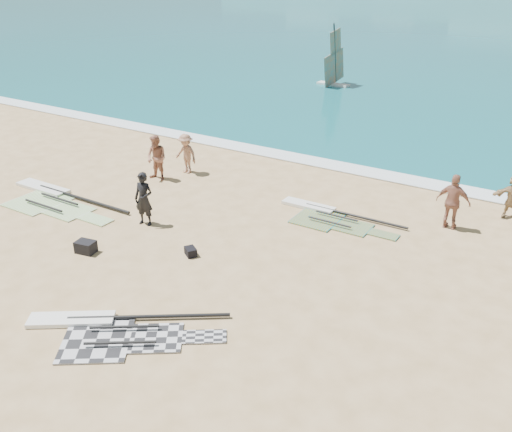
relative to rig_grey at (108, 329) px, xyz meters
The scene contains 12 objects.
ground 2.19m from the rig_grey, 104.37° to the left, with size 300.00×300.00×0.00m, color tan.
surf_line 14.43m from the rig_grey, 92.16° to the left, with size 300.00×1.20×0.04m, color white.
rig_grey is the anchor object (origin of this frame).
rig_green 9.54m from the rig_grey, 147.93° to the left, with size 6.08×2.40×0.20m.
rig_orange 9.44m from the rig_grey, 79.33° to the left, with size 4.91×1.92×0.19m.
gear_bag_near 4.55m from the rig_grey, 143.87° to the left, with size 0.61×0.45×0.39m, color black.
gear_bag_far 4.36m from the rig_grey, 98.98° to the left, with size 0.44×0.31×0.26m, color black.
person_wetsuit 6.40m from the rig_grey, 123.20° to the left, with size 0.71×0.46×1.94m, color black.
beachgoer_left 10.78m from the rig_grey, 123.99° to the left, with size 0.94×0.73×1.93m, color #9B634C.
beachgoer_mid 11.62m from the rig_grey, 118.24° to the left, with size 1.13×0.65×1.75m, color #9D6E54.
beachgoer_back 12.22m from the rig_grey, 61.49° to the left, with size 1.17×0.49×1.99m, color #9E6651.
windsurfer_left 31.15m from the rig_grey, 104.30° to the left, with size 2.47×2.96×4.42m.
Camera 1 is at (10.11, -10.31, 8.80)m, focal length 40.00 mm.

